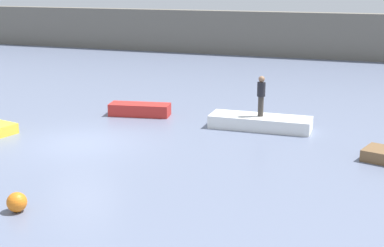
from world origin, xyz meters
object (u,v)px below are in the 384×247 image
(rowboat_red, at_px, (140,110))
(mooring_buoy, at_px, (17,202))
(rowboat_white, at_px, (260,122))
(person_dark_shirt, at_px, (261,94))

(rowboat_red, height_order, mooring_buoy, rowboat_red)
(rowboat_red, relative_size, rowboat_white, 0.65)
(rowboat_red, relative_size, person_dark_shirt, 1.63)
(rowboat_white, bearing_deg, rowboat_red, 174.75)
(rowboat_white, bearing_deg, person_dark_shirt, -1.63)
(rowboat_red, bearing_deg, rowboat_white, -13.99)
(rowboat_white, height_order, person_dark_shirt, person_dark_shirt)
(mooring_buoy, bearing_deg, person_dark_shirt, 68.25)
(mooring_buoy, bearing_deg, rowboat_white, 68.25)
(rowboat_red, bearing_deg, person_dark_shirt, -13.99)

